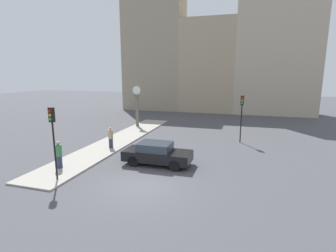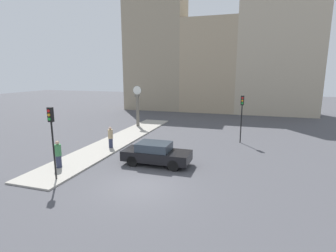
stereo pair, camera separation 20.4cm
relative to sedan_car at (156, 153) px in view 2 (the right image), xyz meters
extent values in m
plane|color=#47474C|center=(0.30, -3.22, -0.73)|extent=(120.00, 120.00, 0.00)
cube|color=#A39E93|center=(-5.11, 4.58, -0.68)|extent=(2.82, 19.60, 0.10)
cube|color=gray|center=(-8.97, 24.60, 7.70)|extent=(8.96, 5.00, 16.85)
cube|color=tan|center=(-0.56, 24.60, 5.86)|extent=(7.86, 5.00, 13.18)
cube|color=#B7A88E|center=(8.71, 24.60, 9.03)|extent=(10.67, 5.00, 19.52)
cube|color=black|center=(0.04, 0.00, -0.12)|extent=(4.26, 1.73, 0.63)
cube|color=#2D3842|center=(-0.13, 0.00, 0.45)|extent=(2.05, 1.56, 0.51)
cylinder|color=black|center=(1.36, 0.76, -0.38)|extent=(0.69, 0.22, 0.69)
cylinder|color=black|center=(1.36, -0.76, -0.38)|extent=(0.69, 0.22, 0.69)
cylinder|color=black|center=(-1.28, 0.76, -0.38)|extent=(0.69, 0.22, 0.69)
cylinder|color=black|center=(-1.28, -0.76, -0.38)|extent=(0.69, 0.22, 0.69)
cylinder|color=black|center=(-4.27, -4.01, 0.94)|extent=(0.09, 0.09, 3.14)
cube|color=black|center=(-4.27, -4.01, 2.89)|extent=(0.26, 0.20, 0.76)
cylinder|color=red|center=(-4.27, -4.13, 3.10)|extent=(0.15, 0.04, 0.15)
cylinder|color=orange|center=(-4.27, -4.13, 2.89)|extent=(0.15, 0.04, 0.15)
cylinder|color=green|center=(-4.27, -4.13, 2.68)|extent=(0.15, 0.04, 0.15)
cylinder|color=black|center=(4.86, 7.09, 0.84)|extent=(0.09, 0.09, 3.14)
cube|color=black|center=(4.86, 7.09, 2.79)|extent=(0.26, 0.20, 0.76)
cylinder|color=red|center=(4.86, 6.97, 3.00)|extent=(0.15, 0.04, 0.15)
cylinder|color=orange|center=(4.86, 6.97, 2.79)|extent=(0.15, 0.04, 0.15)
cylinder|color=green|center=(4.86, 6.97, 2.59)|extent=(0.15, 0.04, 0.15)
cylinder|color=#666056|center=(-5.86, 10.39, 0.96)|extent=(0.33, 0.33, 3.17)
cube|color=#666056|center=(-5.86, 10.39, 2.64)|extent=(0.43, 0.43, 0.20)
cylinder|color=#666056|center=(-5.86, 10.39, 3.19)|extent=(0.96, 0.04, 0.96)
cylinder|color=white|center=(-5.86, 10.39, 3.19)|extent=(0.89, 0.06, 0.89)
cylinder|color=#2D334C|center=(-5.34, -2.50, -0.26)|extent=(0.33, 0.33, 0.74)
cylinder|color=#387A47|center=(-5.34, -2.50, 0.46)|extent=(0.39, 0.39, 0.69)
sphere|color=tan|center=(-5.34, -2.50, 0.92)|extent=(0.23, 0.23, 0.23)
cylinder|color=#2D334C|center=(-4.49, 2.23, -0.26)|extent=(0.31, 0.31, 0.73)
cylinder|color=tan|center=(-4.49, 2.23, 0.44)|extent=(0.36, 0.36, 0.68)
sphere|color=tan|center=(-4.49, 2.23, 0.88)|extent=(0.21, 0.21, 0.21)
camera|label=1|loc=(5.29, -14.91, 5.01)|focal=28.00mm
camera|label=2|loc=(5.48, -14.85, 5.01)|focal=28.00mm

